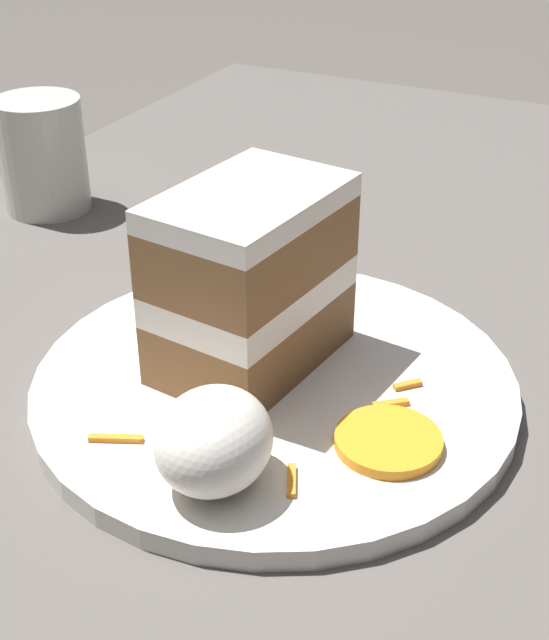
{
  "coord_description": "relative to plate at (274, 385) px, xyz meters",
  "views": [
    {
      "loc": [
        -0.38,
        -0.14,
        0.31
      ],
      "look_at": [
        -0.01,
        0.04,
        0.07
      ],
      "focal_mm": 50.0,
      "sensor_mm": 36.0,
      "label": 1
    }
  ],
  "objects": [
    {
      "name": "cream_dollop",
      "position": [
        -0.09,
        -0.01,
        0.03
      ],
      "size": [
        0.06,
        0.05,
        0.05
      ],
      "primitive_type": "ellipsoid",
      "color": "white",
      "rests_on": "plate"
    },
    {
      "name": "cake_slice",
      "position": [
        0.01,
        0.02,
        0.06
      ],
      "size": [
        0.12,
        0.09,
        0.1
      ],
      "rotation": [
        0.0,
        0.0,
        1.45
      ],
      "color": "brown",
      "rests_on": "plate"
    },
    {
      "name": "carrot_shreds_scatter",
      "position": [
        -0.02,
        0.0,
        0.01
      ],
      "size": [
        0.2,
        0.15,
        0.0
      ],
      "color": "orange",
      "rests_on": "plate"
    },
    {
      "name": "orange_garnish",
      "position": [
        -0.03,
        -0.08,
        0.01
      ],
      "size": [
        0.05,
        0.05,
        0.01
      ],
      "primitive_type": "cylinder",
      "color": "orange",
      "rests_on": "plate"
    },
    {
      "name": "ground_plane",
      "position": [
        0.01,
        -0.04,
        -0.03
      ],
      "size": [
        6.0,
        6.0,
        0.0
      ],
      "primitive_type": "plane",
      "color": "#4C4742",
      "rests_on": "ground"
    },
    {
      "name": "drinking_glass",
      "position": [
        0.15,
        0.28,
        0.03
      ],
      "size": [
        0.07,
        0.07,
        0.09
      ],
      "color": "beige",
      "rests_on": "dining_table"
    },
    {
      "name": "dining_table",
      "position": [
        0.01,
        -0.04,
        -0.02
      ],
      "size": [
        1.21,
        0.81,
        0.02
      ],
      "primitive_type": "cube",
      "color": "#56514C",
      "rests_on": "ground"
    },
    {
      "name": "plate",
      "position": [
        0.0,
        0.0,
        0.0
      ],
      "size": [
        0.27,
        0.27,
        0.01
      ],
      "primitive_type": "cylinder",
      "color": "silver",
      "rests_on": "dining_table"
    }
  ]
}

